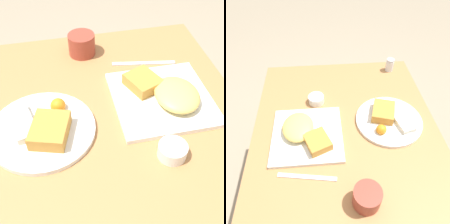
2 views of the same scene
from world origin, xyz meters
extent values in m
cube|color=#B27A47|center=(0.00, 0.00, 0.72)|extent=(0.92, 0.80, 0.04)
cylinder|color=olive|center=(0.40, -0.34, 0.35)|extent=(0.05, 0.05, 0.70)
cylinder|color=olive|center=(0.40, 0.34, 0.35)|extent=(0.05, 0.05, 0.70)
cube|color=white|center=(0.05, -0.17, 0.74)|extent=(0.29, 0.29, 0.01)
ellipsoid|color=#EAC660|center=(0.03, -0.20, 0.77)|extent=(0.16, 0.13, 0.04)
cube|color=#C68938|center=(0.11, -0.12, 0.77)|extent=(0.13, 0.12, 0.04)
cylinder|color=white|center=(0.00, 0.19, 0.74)|extent=(0.29, 0.29, 0.01)
cube|color=#C68938|center=(-0.03, 0.17, 0.77)|extent=(0.14, 0.12, 0.04)
cube|color=beige|center=(0.02, 0.24, 0.76)|extent=(0.14, 0.09, 0.02)
sphere|color=orange|center=(0.06, 0.14, 0.76)|extent=(0.04, 0.04, 0.04)
cylinder|color=white|center=(-0.15, -0.13, 0.75)|extent=(0.07, 0.07, 0.04)
cylinder|color=#D1B775|center=(-0.15, -0.13, 0.77)|extent=(0.06, 0.06, 0.00)
cube|color=silver|center=(0.24, -0.17, 0.74)|extent=(0.05, 0.22, 0.00)
cylinder|color=#9E3D2D|center=(0.34, 0.03, 0.77)|extent=(0.09, 0.09, 0.08)
camera|label=1|loc=(-0.59, 0.13, 1.38)|focal=50.00mm
camera|label=2|loc=(0.62, -0.09, 1.47)|focal=35.00mm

